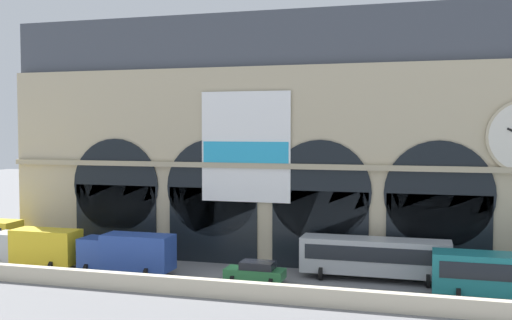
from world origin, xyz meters
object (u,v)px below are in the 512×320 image
(box_truck_west, at_px, (37,246))
(bus_mideast, at_px, (375,256))
(car_center, at_px, (256,271))
(box_truck_midwest, at_px, (128,252))

(box_truck_west, height_order, bus_mideast, box_truck_west)
(bus_mideast, bearing_deg, car_center, -159.92)
(box_truck_midwest, relative_size, car_center, 1.70)
(box_truck_midwest, height_order, car_center, box_truck_midwest)
(car_center, distance_m, bus_mideast, 8.97)
(box_truck_west, height_order, box_truck_midwest, same)
(box_truck_west, bearing_deg, bus_mideast, 6.95)
(box_truck_west, distance_m, car_center, 18.58)
(box_truck_west, distance_m, box_truck_midwest, 8.26)
(box_truck_midwest, bearing_deg, box_truck_west, 179.85)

